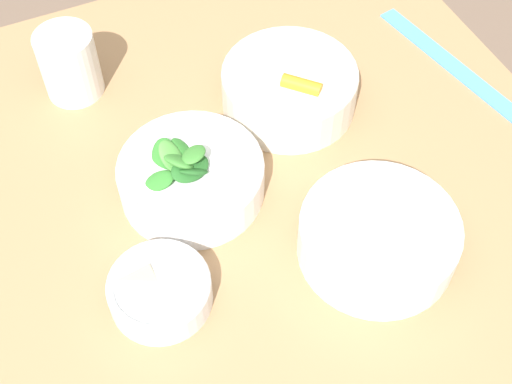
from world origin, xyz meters
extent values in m
cube|color=#99724C|center=(0.00, 0.00, 0.72)|extent=(1.02, 1.02, 0.03)
cube|color=olive|center=(-0.45, 0.45, 0.35)|extent=(0.06, 0.06, 0.70)
cylinder|color=silver|center=(-0.17, 0.17, 0.76)|extent=(0.19, 0.19, 0.06)
torus|color=silver|center=(-0.17, 0.17, 0.79)|extent=(0.19, 0.19, 0.01)
cylinder|color=orange|center=(-0.16, 0.20, 0.78)|extent=(0.04, 0.05, 0.02)
cylinder|color=orange|center=(-0.14, 0.18, 0.78)|extent=(0.05, 0.04, 0.02)
cylinder|color=orange|center=(-0.17, 0.17, 0.78)|extent=(0.03, 0.06, 0.02)
cylinder|color=orange|center=(-0.14, 0.18, 0.80)|extent=(0.05, 0.05, 0.02)
cylinder|color=white|center=(-0.08, -0.01, 0.76)|extent=(0.19, 0.19, 0.05)
torus|color=white|center=(-0.08, -0.01, 0.78)|extent=(0.19, 0.19, 0.01)
ellipsoid|color=#235B23|center=(-0.06, -0.01, 0.79)|extent=(0.03, 0.05, 0.04)
ellipsoid|color=#3D8433|center=(-0.08, -0.01, 0.80)|extent=(0.05, 0.05, 0.03)
ellipsoid|color=#2D7028|center=(-0.11, -0.01, 0.79)|extent=(0.04, 0.04, 0.03)
ellipsoid|color=#4C933D|center=(-0.09, -0.03, 0.79)|extent=(0.06, 0.04, 0.04)
ellipsoid|color=#235B23|center=(-0.07, -0.02, 0.79)|extent=(0.06, 0.07, 0.03)
ellipsoid|color=#3D8433|center=(-0.08, -0.03, 0.80)|extent=(0.06, 0.04, 0.05)
ellipsoid|color=#2D7028|center=(-0.07, -0.06, 0.79)|extent=(0.04, 0.04, 0.03)
ellipsoid|color=#2D7028|center=(-0.10, -0.04, 0.78)|extent=(0.07, 0.05, 0.05)
cylinder|color=white|center=(0.11, 0.16, 0.76)|extent=(0.20, 0.20, 0.06)
torus|color=white|center=(0.11, 0.16, 0.79)|extent=(0.20, 0.20, 0.01)
cylinder|color=brown|center=(0.11, 0.16, 0.75)|extent=(0.18, 0.18, 0.03)
ellipsoid|color=#AD7551|center=(0.10, 0.20, 0.77)|extent=(0.01, 0.01, 0.01)
ellipsoid|color=#AD7551|center=(0.16, 0.12, 0.77)|extent=(0.01, 0.01, 0.01)
ellipsoid|color=#8E5B3D|center=(0.03, 0.18, 0.77)|extent=(0.01, 0.01, 0.01)
ellipsoid|color=#8E5B3D|center=(0.07, 0.11, 0.77)|extent=(0.01, 0.01, 0.01)
ellipsoid|color=#8E5B3D|center=(0.12, 0.18, 0.77)|extent=(0.01, 0.01, 0.01)
ellipsoid|color=#8E5B3D|center=(0.15, 0.12, 0.77)|extent=(0.01, 0.01, 0.01)
ellipsoid|color=#8E5B3D|center=(0.17, 0.22, 0.77)|extent=(0.01, 0.01, 0.01)
ellipsoid|color=#8E5B3D|center=(0.06, 0.19, 0.77)|extent=(0.01, 0.01, 0.01)
ellipsoid|color=#A36B4C|center=(0.10, 0.11, 0.77)|extent=(0.01, 0.01, 0.01)
ellipsoid|color=#AD7551|center=(0.15, 0.16, 0.77)|extent=(0.01, 0.01, 0.01)
ellipsoid|color=#A36B4C|center=(0.06, 0.20, 0.77)|extent=(0.01, 0.01, 0.01)
ellipsoid|color=#8E5B3D|center=(0.10, 0.16, 0.77)|extent=(0.01, 0.01, 0.01)
ellipsoid|color=#8E5B3D|center=(0.08, 0.19, 0.77)|extent=(0.01, 0.01, 0.01)
ellipsoid|color=#A36B4C|center=(0.11, 0.18, 0.77)|extent=(0.01, 0.01, 0.01)
ellipsoid|color=#AD7551|center=(0.15, 0.23, 0.77)|extent=(0.01, 0.01, 0.01)
cylinder|color=#E0A88E|center=(0.10, 0.10, 0.77)|extent=(0.03, 0.03, 0.01)
cylinder|color=beige|center=(0.13, 0.11, 0.78)|extent=(0.03, 0.03, 0.01)
cylinder|color=#E0A88E|center=(0.11, 0.17, 0.77)|extent=(0.03, 0.03, 0.01)
cylinder|color=beige|center=(0.05, 0.11, 0.77)|extent=(0.03, 0.03, 0.01)
cylinder|color=beige|center=(0.16, 0.20, 0.78)|extent=(0.03, 0.03, 0.01)
cylinder|color=silver|center=(0.06, -0.11, 0.75)|extent=(0.12, 0.12, 0.04)
torus|color=silver|center=(0.06, -0.11, 0.77)|extent=(0.12, 0.12, 0.01)
cube|color=tan|center=(0.03, -0.09, 0.76)|extent=(0.06, 0.06, 0.01)
cube|color=tan|center=(0.06, -0.08, 0.76)|extent=(0.06, 0.05, 0.01)
cube|color=tan|center=(0.05, -0.13, 0.76)|extent=(0.05, 0.05, 0.02)
cube|color=#4C99E0|center=(-0.14, 0.44, 0.73)|extent=(0.30, 0.08, 0.00)
cylinder|color=silver|center=(-0.32, -0.10, 0.78)|extent=(0.08, 0.08, 0.10)
camera|label=1|loc=(0.47, -0.17, 1.49)|focal=50.00mm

